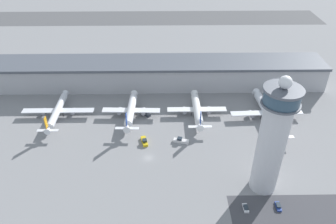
{
  "coord_description": "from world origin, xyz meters",
  "views": [
    {
      "loc": [
        7.55,
        -116.49,
        105.31
      ],
      "look_at": [
        9.75,
        25.15,
        9.08
      ],
      "focal_mm": 35.0,
      "sensor_mm": 36.0,
      "label": 1
    }
  ],
  "objects_px": {
    "service_truck_baggage": "(144,141)",
    "car_yellow_taxi": "(246,208)",
    "control_tower": "(273,139)",
    "airplane_gate_charlie": "(197,109)",
    "airplane_gate_bravo": "(131,110)",
    "airplane_gate_delta": "(267,113)",
    "airplane_gate_alpha": "(57,111)",
    "service_truck_fuel": "(181,141)",
    "car_red_hatchback": "(278,206)",
    "service_truck_catering": "(145,113)"
  },
  "relations": [
    {
      "from": "airplane_gate_alpha",
      "to": "airplane_gate_charlie",
      "type": "bearing_deg",
      "value": 0.01
    },
    {
      "from": "service_truck_catering",
      "to": "service_truck_fuel",
      "type": "bearing_deg",
      "value": -52.54
    },
    {
      "from": "service_truck_catering",
      "to": "service_truck_fuel",
      "type": "xyz_separation_m",
      "value": [
        18.88,
        -24.64,
        -0.08
      ]
    },
    {
      "from": "airplane_gate_delta",
      "to": "car_yellow_taxi",
      "type": "relative_size",
      "value": 10.4
    },
    {
      "from": "airplane_gate_charlie",
      "to": "car_red_hatchback",
      "type": "height_order",
      "value": "airplane_gate_charlie"
    },
    {
      "from": "airplane_gate_bravo",
      "to": "car_yellow_taxi",
      "type": "bearing_deg",
      "value": -52.05
    },
    {
      "from": "control_tower",
      "to": "airplane_gate_charlie",
      "type": "distance_m",
      "value": 62.2
    },
    {
      "from": "airplane_gate_delta",
      "to": "airplane_gate_charlie",
      "type": "bearing_deg",
      "value": 173.96
    },
    {
      "from": "airplane_gate_alpha",
      "to": "car_yellow_taxi",
      "type": "height_order",
      "value": "airplane_gate_alpha"
    },
    {
      "from": "airplane_gate_alpha",
      "to": "service_truck_catering",
      "type": "relative_size",
      "value": 6.11
    },
    {
      "from": "service_truck_baggage",
      "to": "car_yellow_taxi",
      "type": "relative_size",
      "value": 1.76
    },
    {
      "from": "control_tower",
      "to": "car_yellow_taxi",
      "type": "relative_size",
      "value": 11.98
    },
    {
      "from": "service_truck_baggage",
      "to": "service_truck_fuel",
      "type": "bearing_deg",
      "value": 0.18
    },
    {
      "from": "airplane_gate_bravo",
      "to": "airplane_gate_charlie",
      "type": "distance_m",
      "value": 36.7
    },
    {
      "from": "airplane_gate_charlie",
      "to": "airplane_gate_bravo",
      "type": "bearing_deg",
      "value": -178.59
    },
    {
      "from": "airplane_gate_alpha",
      "to": "airplane_gate_bravo",
      "type": "height_order",
      "value": "airplane_gate_bravo"
    },
    {
      "from": "car_yellow_taxi",
      "to": "car_red_hatchback",
      "type": "xyz_separation_m",
      "value": [
        13.24,
        0.67,
        0.0
      ]
    },
    {
      "from": "service_truck_catering",
      "to": "airplane_gate_bravo",
      "type": "bearing_deg",
      "value": -164.77
    },
    {
      "from": "airplane_gate_bravo",
      "to": "service_truck_fuel",
      "type": "distance_m",
      "value": 35.09
    },
    {
      "from": "airplane_gate_alpha",
      "to": "service_truck_baggage",
      "type": "height_order",
      "value": "airplane_gate_alpha"
    },
    {
      "from": "control_tower",
      "to": "service_truck_fuel",
      "type": "distance_m",
      "value": 51.36
    },
    {
      "from": "airplane_gate_delta",
      "to": "car_yellow_taxi",
      "type": "bearing_deg",
      "value": -111.78
    },
    {
      "from": "control_tower",
      "to": "airplane_gate_charlie",
      "type": "xyz_separation_m",
      "value": [
        -23.37,
        53.39,
        -21.73
      ]
    },
    {
      "from": "airplane_gate_alpha",
      "to": "car_yellow_taxi",
      "type": "xyz_separation_m",
      "value": [
        91.27,
        -65.58,
        -3.53
      ]
    },
    {
      "from": "airplane_gate_alpha",
      "to": "service_truck_baggage",
      "type": "xyz_separation_m",
      "value": [
        49.12,
        -23.47,
        -3.24
      ]
    },
    {
      "from": "service_truck_baggage",
      "to": "car_yellow_taxi",
      "type": "bearing_deg",
      "value": -44.96
    },
    {
      "from": "airplane_gate_bravo",
      "to": "service_truck_baggage",
      "type": "bearing_deg",
      "value": -69.86
    },
    {
      "from": "airplane_gate_delta",
      "to": "car_red_hatchback",
      "type": "distance_m",
      "value": 62.02
    },
    {
      "from": "airplane_gate_alpha",
      "to": "control_tower",
      "type": "bearing_deg",
      "value": -27.88
    },
    {
      "from": "airplane_gate_alpha",
      "to": "airplane_gate_delta",
      "type": "xyz_separation_m",
      "value": [
        115.86,
        -4.04,
        0.1
      ]
    },
    {
      "from": "airplane_gate_alpha",
      "to": "airplane_gate_delta",
      "type": "distance_m",
      "value": 115.93
    },
    {
      "from": "airplane_gate_bravo",
      "to": "service_truck_fuel",
      "type": "height_order",
      "value": "airplane_gate_bravo"
    },
    {
      "from": "airplane_gate_alpha",
      "to": "service_truck_catering",
      "type": "bearing_deg",
      "value": 1.45
    },
    {
      "from": "airplane_gate_charlie",
      "to": "car_red_hatchback",
      "type": "relative_size",
      "value": 7.44
    },
    {
      "from": "service_truck_catering",
      "to": "airplane_gate_alpha",
      "type": "bearing_deg",
      "value": -178.55
    },
    {
      "from": "airplane_gate_charlie",
      "to": "airplane_gate_delta",
      "type": "relative_size",
      "value": 0.77
    },
    {
      "from": "service_truck_baggage",
      "to": "car_red_hatchback",
      "type": "distance_m",
      "value": 69.18
    },
    {
      "from": "control_tower",
      "to": "airplane_gate_delta",
      "type": "distance_m",
      "value": 55.95
    },
    {
      "from": "service_truck_baggage",
      "to": "airplane_gate_delta",
      "type": "bearing_deg",
      "value": 16.23
    },
    {
      "from": "airplane_gate_bravo",
      "to": "car_yellow_taxi",
      "type": "height_order",
      "value": "airplane_gate_bravo"
    },
    {
      "from": "service_truck_baggage",
      "to": "car_red_hatchback",
      "type": "height_order",
      "value": "service_truck_baggage"
    },
    {
      "from": "service_truck_fuel",
      "to": "service_truck_baggage",
      "type": "xyz_separation_m",
      "value": [
        -18.37,
        -0.06,
        -0.09
      ]
    },
    {
      "from": "airplane_gate_bravo",
      "to": "airplane_gate_delta",
      "type": "xyz_separation_m",
      "value": [
        75.03,
        -3.15,
        -0.4
      ]
    },
    {
      "from": "airplane_gate_bravo",
      "to": "service_truck_catering",
      "type": "bearing_deg",
      "value": 15.23
    },
    {
      "from": "airplane_gate_delta",
      "to": "car_yellow_taxi",
      "type": "height_order",
      "value": "airplane_gate_delta"
    },
    {
      "from": "service_truck_fuel",
      "to": "service_truck_baggage",
      "type": "distance_m",
      "value": 18.37
    },
    {
      "from": "airplane_gate_delta",
      "to": "service_truck_baggage",
      "type": "bearing_deg",
      "value": -163.77
    },
    {
      "from": "car_red_hatchback",
      "to": "control_tower",
      "type": "bearing_deg",
      "value": 107.47
    },
    {
      "from": "service_truck_fuel",
      "to": "car_red_hatchback",
      "type": "relative_size",
      "value": 1.69
    },
    {
      "from": "airplane_gate_bravo",
      "to": "service_truck_fuel",
      "type": "xyz_separation_m",
      "value": [
        26.65,
        -22.53,
        -3.65
      ]
    }
  ]
}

